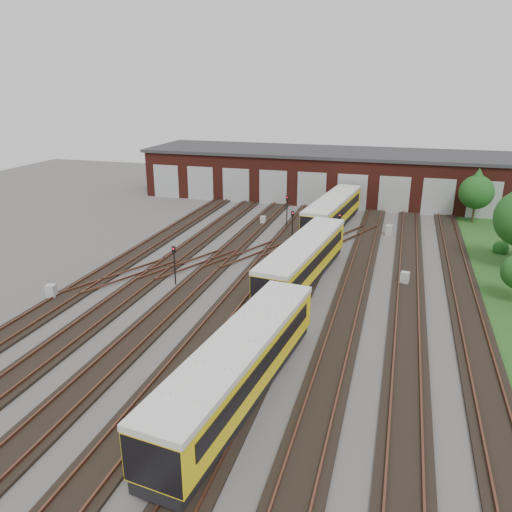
# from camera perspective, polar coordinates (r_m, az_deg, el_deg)

# --- Properties ---
(ground) EXTENTS (120.00, 120.00, 0.00)m
(ground) POSITION_cam_1_polar(r_m,az_deg,el_deg) (32.23, -1.37, -8.54)
(ground) COLOR #474441
(ground) RESTS_ON ground
(track_network) EXTENTS (30.40, 70.00, 0.33)m
(track_network) POSITION_cam_1_polar(r_m,az_deg,el_deg) (32.72, -1.34, -7.87)
(track_network) COLOR black
(track_network) RESTS_ON ground
(maintenance_shed) EXTENTS (51.00, 12.50, 6.35)m
(maintenance_shed) POSITION_cam_1_polar(r_m,az_deg,el_deg) (68.67, 8.98, 9.18)
(maintenance_shed) COLOR #4E1B13
(maintenance_shed) RESTS_ON ground
(metro_train) EXTENTS (4.40, 47.17, 3.09)m
(metro_train) POSITION_cam_1_polar(r_m,az_deg,el_deg) (39.04, 5.47, -0.43)
(metro_train) COLOR black
(metro_train) RESTS_ON ground
(signal_mast_0) EXTENTS (0.29, 0.27, 3.13)m
(signal_mast_0) POSITION_cam_1_polar(r_m,az_deg,el_deg) (39.02, -9.32, -0.46)
(signal_mast_0) COLOR black
(signal_mast_0) RESTS_ON ground
(signal_mast_1) EXTENTS (0.30, 0.29, 3.40)m
(signal_mast_1) POSITION_cam_1_polar(r_m,az_deg,el_deg) (47.98, 4.18, 3.70)
(signal_mast_1) COLOR black
(signal_mast_1) RESTS_ON ground
(signal_mast_2) EXTENTS (0.28, 0.26, 3.45)m
(signal_mast_2) POSITION_cam_1_polar(r_m,az_deg,el_deg) (54.22, 3.56, 5.60)
(signal_mast_2) COLOR black
(signal_mast_2) RESTS_ON ground
(signal_mast_3) EXTENTS (0.29, 0.27, 3.49)m
(signal_mast_3) POSITION_cam_1_polar(r_m,az_deg,el_deg) (47.39, 9.48, 3.36)
(signal_mast_3) COLOR black
(signal_mast_3) RESTS_ON ground
(relay_cabinet_0) EXTENTS (0.71, 0.61, 1.10)m
(relay_cabinet_0) POSITION_cam_1_polar(r_m,az_deg,el_deg) (39.39, -22.34, -3.82)
(relay_cabinet_0) COLOR #A8ABAD
(relay_cabinet_0) RESTS_ON ground
(relay_cabinet_1) EXTENTS (0.58, 0.49, 0.96)m
(relay_cabinet_1) POSITION_cam_1_polar(r_m,az_deg,el_deg) (55.46, 0.81, 4.10)
(relay_cabinet_1) COLOR #A8ABAD
(relay_cabinet_1) RESTS_ON ground
(relay_cabinet_2) EXTENTS (0.71, 0.61, 1.09)m
(relay_cabinet_2) POSITION_cam_1_polar(r_m,az_deg,el_deg) (35.23, 4.66, -5.07)
(relay_cabinet_2) COLOR #A8ABAD
(relay_cabinet_2) RESTS_ON ground
(relay_cabinet_3) EXTENTS (0.72, 0.63, 1.08)m
(relay_cabinet_3) POSITION_cam_1_polar(r_m,az_deg,el_deg) (53.28, 14.98, 2.86)
(relay_cabinet_3) COLOR #A8ABAD
(relay_cabinet_3) RESTS_ON ground
(relay_cabinet_4) EXTENTS (0.73, 0.65, 1.05)m
(relay_cabinet_4) POSITION_cam_1_polar(r_m,az_deg,el_deg) (40.64, 16.63, -2.47)
(relay_cabinet_4) COLOR #A8ABAD
(relay_cabinet_4) RESTS_ON ground
(tree_0) EXTENTS (3.71, 3.71, 6.15)m
(tree_0) POSITION_cam_1_polar(r_m,az_deg,el_deg) (60.39, 23.94, 7.10)
(tree_0) COLOR #392B19
(tree_0) RESTS_ON ground
(bush_1) EXTENTS (1.39, 1.39, 1.39)m
(bush_1) POSITION_cam_1_polar(r_m,az_deg,el_deg) (51.29, 26.21, 1.03)
(bush_1) COLOR #144112
(bush_1) RESTS_ON ground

